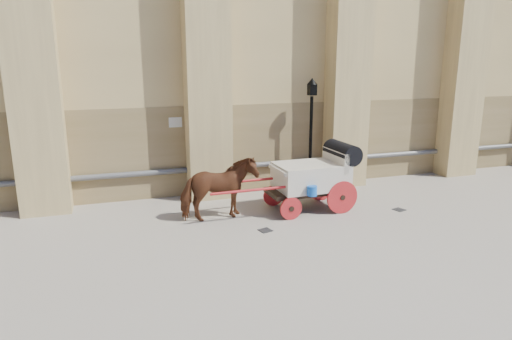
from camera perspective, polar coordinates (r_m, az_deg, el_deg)
name	(u,v)px	position (r m, az deg, el deg)	size (l,w,h in m)	color
ground	(276,230)	(12.41, 2.47, -7.55)	(90.00, 90.00, 0.00)	gray
horse	(219,189)	(12.98, -4.67, -2.41)	(0.98, 2.14, 1.81)	brown
carriage	(315,174)	(13.96, 7.44, -0.53)	(4.64, 1.67, 2.02)	black
street_lamp	(311,131)	(15.78, 6.87, 4.80)	(0.36, 0.36, 3.88)	black
drain_grate_near	(265,230)	(12.39, 1.18, -7.55)	(0.32, 0.32, 0.01)	black
drain_grate_far	(399,210)	(14.68, 17.45, -4.75)	(0.32, 0.32, 0.01)	black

